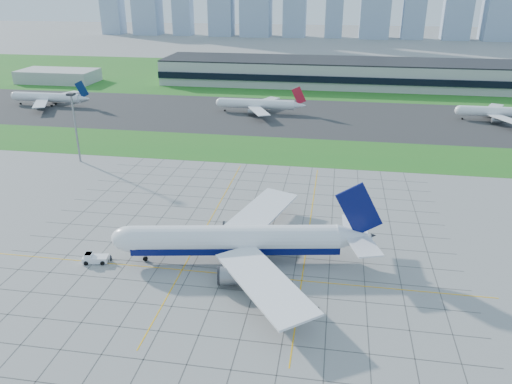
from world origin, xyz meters
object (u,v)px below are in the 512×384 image
light_mast (74,119)px  airliner (238,240)px  crew_near (111,259)px  pushback_tug (94,258)px  distant_jet_1 (258,104)px  distant_jet_2 (496,112)px  distant_jet_0 (48,97)px  crew_far (318,311)px

light_mast → airliner: size_ratio=0.40×
crew_near → pushback_tug: bearing=143.6°
distant_jet_1 → distant_jet_2: 115.19m
airliner → crew_near: airliner is taller
light_mast → distant_jet_1: bearing=57.5°
distant_jet_0 → distant_jet_1: 113.90m
airliner → crew_far: airliner is taller
light_mast → distant_jet_0: light_mast is taller
crew_far → airliner: bearing=156.9°
light_mast → distant_jet_1: size_ratio=0.58×
light_mast → pushback_tug: light_mast is taller
crew_near → crew_far: crew_near is taller
airliner → distant_jet_2: airliner is taller
airliner → distant_jet_1: bearing=87.2°
distant_jet_0 → distant_jet_1: same height
distant_jet_2 → crew_near: bearing=-129.6°
crew_far → crew_near: bearing=-175.1°
airliner → pushback_tug: bearing=-179.2°
crew_far → distant_jet_1: size_ratio=0.04×
pushback_tug → crew_far: bearing=-22.3°
distant_jet_0 → crew_near: bearing=-55.4°
pushback_tug → crew_far: pushback_tug is taller
light_mast → distant_jet_2: bearing=27.2°
pushback_tug → distant_jet_2: 201.93m
airliner → distant_jet_2: size_ratio=1.51×
airliner → distant_jet_2: bearing=46.8°
distant_jet_1 → airliner: bearing=-82.8°
crew_near → distant_jet_1: distant_jet_1 is taller
light_mast → crew_far: light_mast is taller
crew_near → crew_far: (50.13, -12.52, -0.03)m
pushback_tug → distant_jet_2: (130.79, 153.82, 3.41)m
pushback_tug → distant_jet_1: 152.21m
distant_jet_0 → distant_jet_2: size_ratio=1.01×
distant_jet_1 → distant_jet_2: (115.16, 2.45, -0.00)m
distant_jet_0 → distant_jet_1: bearing=1.4°
pushback_tug → crew_far: 55.35m
crew_far → distant_jet_0: 221.25m
distant_jet_1 → pushback_tug: bearing=-95.9°
airliner → crew_near: (-29.89, -5.71, -4.57)m
distant_jet_0 → light_mast: bearing=-53.7°
pushback_tug → crew_far: size_ratio=4.71×
pushback_tug → distant_jet_0: size_ratio=0.20×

